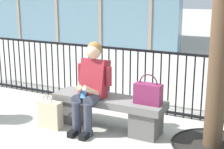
% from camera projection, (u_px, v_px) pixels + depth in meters
% --- Properties ---
extents(ground_plane, '(60.00, 60.00, 0.00)m').
position_uv_depth(ground_plane, '(109.00, 128.00, 4.77)').
color(ground_plane, '#B2ADA3').
extents(stone_bench, '(1.60, 0.44, 0.45)m').
position_uv_depth(stone_bench, '(109.00, 109.00, 4.71)').
color(stone_bench, slate).
rests_on(stone_bench, ground).
extents(seated_person_with_phone, '(0.52, 0.66, 1.21)m').
position_uv_depth(seated_person_with_phone, '(91.00, 84.00, 4.59)').
color(seated_person_with_phone, '#383D4C').
rests_on(seated_person_with_phone, ground).
extents(handbag_on_bench, '(0.36, 0.16, 0.40)m').
position_uv_depth(handbag_on_bench, '(148.00, 93.00, 4.36)').
color(handbag_on_bench, '#7A234C').
rests_on(handbag_on_bench, stone_bench).
extents(shopping_bag, '(0.34, 0.14, 0.49)m').
position_uv_depth(shopping_bag, '(50.00, 114.00, 4.73)').
color(shopping_bag, beige).
rests_on(shopping_bag, ground).
extents(plaza_railing, '(7.80, 0.04, 1.00)m').
position_uv_depth(plaza_railing, '(134.00, 79.00, 5.39)').
color(plaza_railing, black).
rests_on(plaza_railing, ground).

